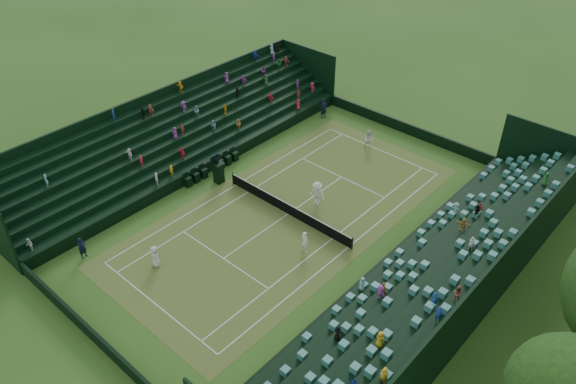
% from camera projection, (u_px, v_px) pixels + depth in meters
% --- Properties ---
extents(ground, '(160.00, 160.00, 0.00)m').
position_uv_depth(ground, '(288.00, 214.00, 40.95)').
color(ground, '#2F581C').
rests_on(ground, ground).
extents(court_surface, '(12.97, 26.77, 0.01)m').
position_uv_depth(court_surface, '(288.00, 214.00, 40.94)').
color(court_surface, '#417727').
rests_on(court_surface, ground).
extents(perimeter_wall_north, '(17.17, 0.20, 1.00)m').
position_uv_depth(perimeter_wall_north, '(406.00, 128.00, 50.22)').
color(perimeter_wall_north, black).
rests_on(perimeter_wall_north, ground).
extents(perimeter_wall_south, '(17.17, 0.20, 1.00)m').
position_uv_depth(perimeter_wall_south, '(97.00, 339.00, 31.08)').
color(perimeter_wall_south, black).
rests_on(perimeter_wall_south, ground).
extents(perimeter_wall_east, '(0.20, 31.77, 1.00)m').
position_uv_depth(perimeter_wall_east, '(386.00, 263.00, 36.06)').
color(perimeter_wall_east, black).
rests_on(perimeter_wall_east, ground).
extents(perimeter_wall_west, '(0.20, 31.77, 1.00)m').
position_uv_depth(perimeter_wall_west, '(210.00, 166.00, 45.24)').
color(perimeter_wall_west, black).
rests_on(perimeter_wall_west, ground).
extents(north_grandstand, '(6.60, 32.00, 4.90)m').
position_uv_depth(north_grandstand, '(447.00, 282.00, 33.19)').
color(north_grandstand, black).
rests_on(north_grandstand, ground).
extents(south_grandstand, '(6.60, 32.00, 4.90)m').
position_uv_depth(south_grandstand, '(175.00, 137.00, 46.89)').
color(south_grandstand, black).
rests_on(south_grandstand, ground).
extents(tennis_net, '(11.67, 0.10, 1.06)m').
position_uv_depth(tennis_net, '(288.00, 208.00, 40.64)').
color(tennis_net, black).
rests_on(tennis_net, ground).
extents(umpire_chair, '(0.82, 0.82, 2.59)m').
position_uv_depth(umpire_chair, '(218.00, 170.00, 43.65)').
color(umpire_chair, black).
rests_on(umpire_chair, ground).
extents(courtside_chairs, '(0.53, 5.50, 1.16)m').
position_uv_depth(courtside_chairs, '(212.00, 168.00, 45.09)').
color(courtside_chairs, black).
rests_on(courtside_chairs, ground).
extents(player_near_west, '(0.89, 0.72, 1.57)m').
position_uv_depth(player_near_west, '(155.00, 257.00, 36.10)').
color(player_near_west, white).
rests_on(player_near_west, ground).
extents(player_near_east, '(0.64, 0.43, 1.70)m').
position_uv_depth(player_near_east, '(305.00, 242.00, 37.16)').
color(player_near_east, white).
rests_on(player_near_east, ground).
extents(player_far_west, '(1.02, 0.91, 1.72)m').
position_uv_depth(player_far_west, '(369.00, 139.00, 47.92)').
color(player_far_west, white).
rests_on(player_far_west, ground).
extents(player_far_east, '(1.34, 0.86, 1.96)m').
position_uv_depth(player_far_east, '(317.00, 193.00, 41.36)').
color(player_far_east, white).
rests_on(player_far_east, ground).
extents(line_judge_north, '(0.54, 0.76, 1.95)m').
position_uv_depth(line_judge_north, '(324.00, 108.00, 52.32)').
color(line_judge_north, black).
rests_on(line_judge_north, ground).
extents(line_judge_south, '(0.44, 0.62, 1.60)m').
position_uv_depth(line_judge_south, '(82.00, 248.00, 36.78)').
color(line_judge_south, black).
rests_on(line_judge_south, ground).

